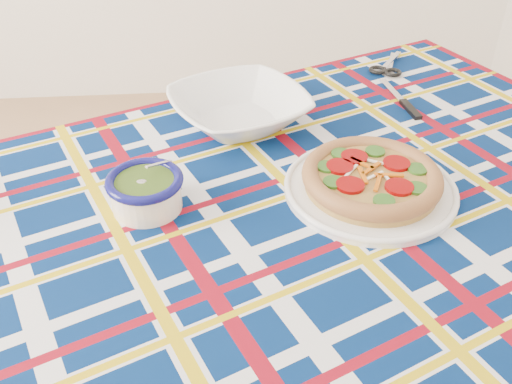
{
  "coord_description": "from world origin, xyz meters",
  "views": [
    {
      "loc": [
        0.4,
        -0.95,
        1.43
      ],
      "look_at": [
        0.47,
        -0.1,
        0.81
      ],
      "focal_mm": 40.0,
      "sensor_mm": 36.0,
      "label": 1
    }
  ],
  "objects_px": {
    "main_focaccia_plate": "(372,178)",
    "serving_bowl": "(239,109)",
    "dining_table": "(272,256)",
    "pesto_bowl": "(146,189)"
  },
  "relations": [
    {
      "from": "dining_table",
      "to": "main_focaccia_plate",
      "type": "height_order",
      "value": "main_focaccia_plate"
    },
    {
      "from": "pesto_bowl",
      "to": "serving_bowl",
      "type": "xyz_separation_m",
      "value": [
        0.19,
        0.3,
        -0.0
      ]
    },
    {
      "from": "pesto_bowl",
      "to": "serving_bowl",
      "type": "bearing_deg",
      "value": 58.28
    },
    {
      "from": "main_focaccia_plate",
      "to": "serving_bowl",
      "type": "distance_m",
      "value": 0.37
    },
    {
      "from": "main_focaccia_plate",
      "to": "dining_table",
      "type": "bearing_deg",
      "value": -158.82
    },
    {
      "from": "main_focaccia_plate",
      "to": "serving_bowl",
      "type": "xyz_separation_m",
      "value": [
        -0.23,
        0.29,
        0.0
      ]
    },
    {
      "from": "pesto_bowl",
      "to": "serving_bowl",
      "type": "distance_m",
      "value": 0.36
    },
    {
      "from": "dining_table",
      "to": "pesto_bowl",
      "type": "distance_m",
      "value": 0.26
    },
    {
      "from": "dining_table",
      "to": "serving_bowl",
      "type": "height_order",
      "value": "serving_bowl"
    },
    {
      "from": "pesto_bowl",
      "to": "serving_bowl",
      "type": "relative_size",
      "value": 0.47
    }
  ]
}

